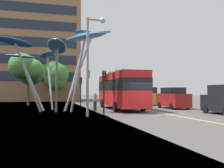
% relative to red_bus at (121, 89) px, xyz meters
% --- Properties ---
extents(ground, '(120.00, 240.00, 0.10)m').
position_rel_red_bus_xyz_m(ground, '(-0.20, -6.22, -2.12)').
color(ground, '#54514F').
extents(red_bus, '(3.01, 10.17, 3.78)m').
position_rel_red_bus_xyz_m(red_bus, '(0.00, 0.00, 0.00)').
color(red_bus, red).
rests_on(red_bus, ground).
extents(leaf_sculpture, '(10.15, 12.22, 8.23)m').
position_rel_red_bus_xyz_m(leaf_sculpture, '(-6.07, -1.18, 3.58)').
color(leaf_sculpture, '#9EA0A5').
rests_on(leaf_sculpture, ground).
extents(traffic_light_kerb_near, '(0.28, 0.42, 3.38)m').
position_rel_red_bus_xyz_m(traffic_light_kerb_near, '(-2.92, -5.08, 0.39)').
color(traffic_light_kerb_near, black).
rests_on(traffic_light_kerb_near, ground).
extents(traffic_light_kerb_far, '(0.28, 0.42, 3.91)m').
position_rel_red_bus_xyz_m(traffic_light_kerb_far, '(-3.21, 0.80, 0.76)').
color(traffic_light_kerb_far, black).
rests_on(traffic_light_kerb_far, ground).
extents(traffic_light_island_mid, '(0.28, 0.42, 3.46)m').
position_rel_red_bus_xyz_m(traffic_light_island_mid, '(-3.25, 5.72, 0.44)').
color(traffic_light_island_mid, black).
rests_on(traffic_light_island_mid, ground).
extents(car_parked_mid, '(2.04, 4.27, 2.18)m').
position_rel_red_bus_xyz_m(car_parked_mid, '(5.57, -0.38, -1.03)').
color(car_parked_mid, maroon).
rests_on(car_parked_mid, ground).
extents(car_parked_far, '(2.06, 4.51, 2.32)m').
position_rel_red_bus_xyz_m(car_parked_far, '(5.65, 6.61, -0.98)').
color(car_parked_far, gold).
rests_on(car_parked_far, ground).
extents(car_side_street, '(2.02, 4.37, 2.27)m').
position_rel_red_bus_xyz_m(car_side_street, '(5.85, 13.53, -1.01)').
color(car_side_street, gray).
rests_on(car_side_street, ground).
extents(car_far_side, '(2.03, 4.14, 2.27)m').
position_rel_red_bus_xyz_m(car_far_side, '(6.18, 19.43, -1.00)').
color(car_far_side, navy).
rests_on(car_far_side, ground).
extents(street_lamp, '(1.40, 0.44, 7.14)m').
position_rel_red_bus_xyz_m(street_lamp, '(-4.13, -6.47, 2.50)').
color(street_lamp, gray).
rests_on(street_lamp, ground).
extents(tree_pavement_near, '(4.44, 4.72, 6.63)m').
position_rel_red_bus_xyz_m(tree_pavement_near, '(-9.46, 9.59, 2.53)').
color(tree_pavement_near, brown).
rests_on(tree_pavement_near, ground).
extents(tree_pavement_far, '(4.28, 4.17, 7.00)m').
position_rel_red_bus_xyz_m(tree_pavement_far, '(-5.66, 19.18, 2.44)').
color(tree_pavement_far, brown).
rests_on(tree_pavement_far, ground).
extents(pedestrian, '(0.34, 0.34, 1.70)m').
position_rel_red_bus_xyz_m(pedestrian, '(-2.99, -1.80, -1.21)').
color(pedestrian, '#2D3342').
rests_on(pedestrian, ground).
extents(backdrop_building, '(27.57, 14.13, 24.40)m').
position_rel_red_bus_xyz_m(backdrop_building, '(-14.84, 28.83, 10.14)').
color(backdrop_building, '#936B4C').
rests_on(backdrop_building, ground).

